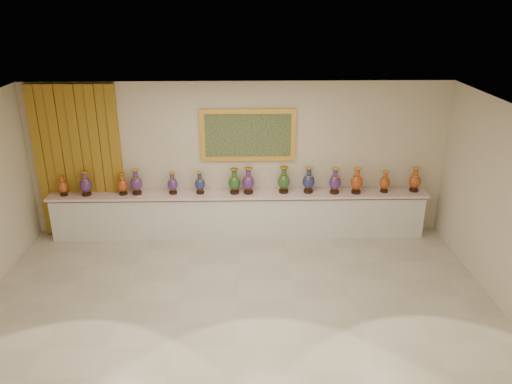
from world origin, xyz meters
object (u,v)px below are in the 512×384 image
counter (239,215)px  vase_0 (63,187)px  vase_2 (123,185)px  vase_1 (86,185)px

counter → vase_0: vase_0 is taller
counter → vase_2: (-2.21, -0.02, 0.66)m
vase_1 → vase_2: bearing=2.1°
counter → vase_1: size_ratio=15.03×
counter → vase_2: size_ratio=16.98×
vase_0 → vase_2: bearing=1.0°
counter → vase_2: vase_2 is taller
vase_1 → vase_0: bearing=179.3°
vase_0 → vase_2: 1.12m
vase_2 → vase_0: bearing=-179.0°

